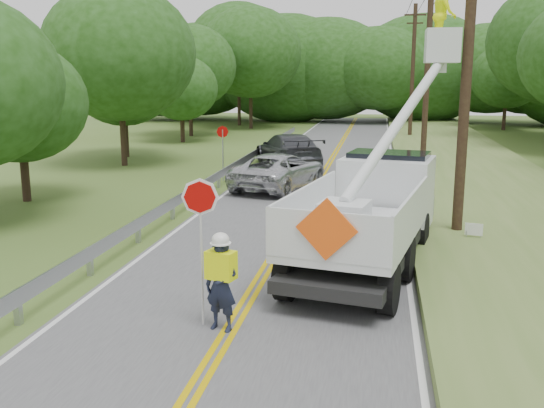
# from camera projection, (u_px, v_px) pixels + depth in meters

# --- Properties ---
(ground) EXTENTS (140.00, 140.00, 0.00)m
(ground) POSITION_uv_depth(u_px,v_px,m) (210.00, 365.00, 10.08)
(ground) COLOR #42571C
(ground) RESTS_ON ground
(road) EXTENTS (7.20, 96.00, 0.03)m
(road) POSITION_uv_depth(u_px,v_px,m) (308.00, 200.00, 23.57)
(road) COLOR #4D4D4F
(road) RESTS_ON ground
(guardrail) EXTENTS (0.18, 48.00, 0.77)m
(guardrail) POSITION_uv_depth(u_px,v_px,m) (214.00, 179.00, 25.01)
(guardrail) COLOR #A0A4A9
(guardrail) RESTS_ON ground
(utility_poles) EXTENTS (1.60, 43.30, 10.00)m
(utility_poles) POSITION_uv_depth(u_px,v_px,m) (440.00, 62.00, 24.55)
(utility_poles) COLOR black
(utility_poles) RESTS_ON ground
(tall_grass_verge) EXTENTS (7.00, 96.00, 0.30)m
(tall_grass_verge) POSITION_uv_depth(u_px,v_px,m) (499.00, 203.00, 22.34)
(tall_grass_verge) COLOR #52702E
(tall_grass_verge) RESTS_ON ground
(treeline_left) EXTENTS (11.71, 56.76, 11.71)m
(treeline_left) POSITION_uv_depth(u_px,v_px,m) (196.00, 58.00, 44.10)
(treeline_left) COLOR #332319
(treeline_left) RESTS_ON ground
(treeline_horizon) EXTENTS (57.94, 15.42, 12.07)m
(treeline_horizon) POSITION_uv_depth(u_px,v_px,m) (366.00, 69.00, 62.90)
(treeline_horizon) COLOR #1B420E
(treeline_horizon) RESTS_ON ground
(flagger) EXTENTS (1.13, 0.57, 2.86)m
(flagger) POSITION_uv_depth(u_px,v_px,m) (221.00, 278.00, 11.26)
(flagger) COLOR #191E33
(flagger) RESTS_ON road
(bucket_truck) EXTENTS (4.27, 7.76, 7.19)m
(bucket_truck) POSITION_uv_depth(u_px,v_px,m) (380.00, 196.00, 15.90)
(bucket_truck) COLOR black
(bucket_truck) RESTS_ON road
(suv_silver) EXTENTS (3.92, 5.95, 1.52)m
(suv_silver) POSITION_uv_depth(u_px,v_px,m) (279.00, 171.00, 25.77)
(suv_silver) COLOR #BABBC1
(suv_silver) RESTS_ON road
(suv_darkgrey) EXTENTS (4.71, 6.51, 1.75)m
(suv_darkgrey) POSITION_uv_depth(u_px,v_px,m) (288.00, 150.00, 32.07)
(suv_darkgrey) COLOR #383A3F
(suv_darkgrey) RESTS_ON road
(stop_sign_permanent) EXTENTS (0.50, 0.25, 2.53)m
(stop_sign_permanent) POSITION_uv_depth(u_px,v_px,m) (223.00, 145.00, 27.52)
(stop_sign_permanent) COLOR #A0A4A9
(stop_sign_permanent) RESTS_ON ground
(yard_sign) EXTENTS (0.48, 0.13, 0.70)m
(yard_sign) POSITION_uv_depth(u_px,v_px,m) (474.00, 230.00, 16.92)
(yard_sign) COLOR white
(yard_sign) RESTS_ON ground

